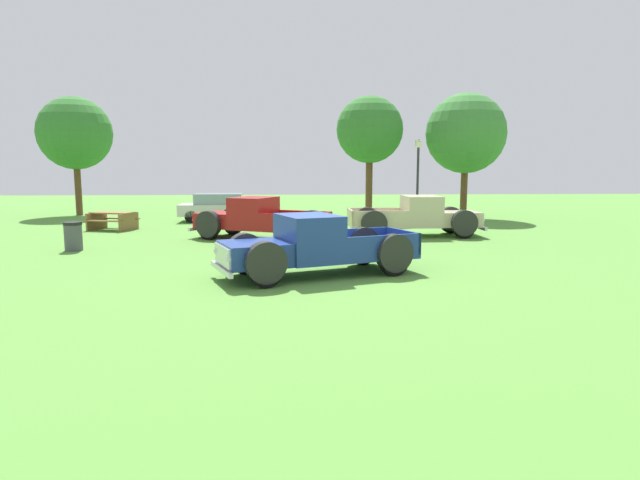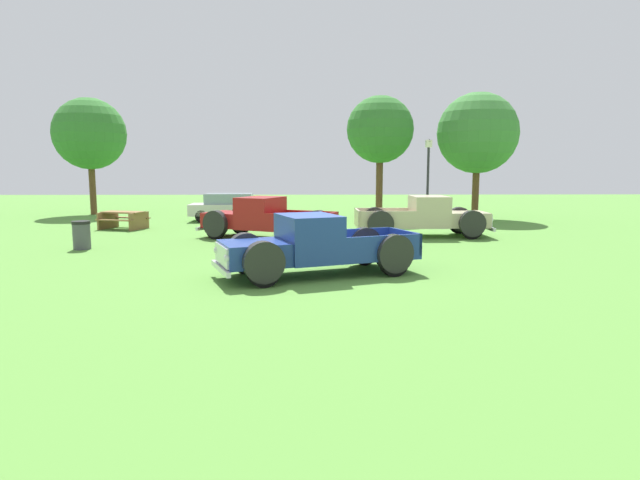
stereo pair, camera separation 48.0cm
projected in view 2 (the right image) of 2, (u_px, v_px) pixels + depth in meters
ground_plane at (319, 274)px, 13.82m from camera, size 80.00×80.00×0.00m
pickup_truck_foreground at (306, 247)px, 13.47m from camera, size 5.37×3.47×1.55m
pickup_truck_behind_left at (259, 219)px, 20.58m from camera, size 5.51×3.89×1.60m
pickup_truck_behind_right at (430, 217)px, 21.20m from camera, size 5.26×2.10×1.60m
sedan_distant_a at (231, 207)px, 27.32m from camera, size 4.23×1.80×1.40m
lamp_post_near at (428, 179)px, 26.34m from camera, size 0.36×0.36×4.11m
picnic_table at (123, 218)px, 23.78m from camera, size 2.15×1.94×0.78m
trash_can at (82, 235)px, 17.91m from camera, size 0.59×0.59×0.95m
oak_tree_east at (90, 134)px, 30.57m from camera, size 4.05×4.05×6.64m
oak_tree_west at (380, 130)px, 27.84m from camera, size 3.47×3.47×6.40m
oak_tree_center at (478, 133)px, 28.00m from camera, size 4.20×4.20×6.60m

